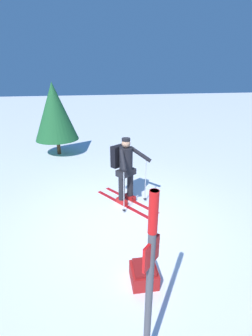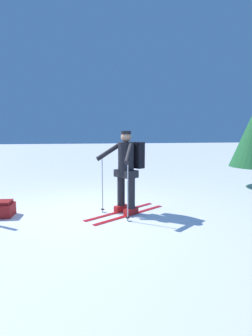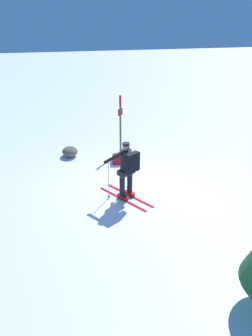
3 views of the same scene
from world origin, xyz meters
name	(u,v)px [view 3 (image 3 of 3)]	position (x,y,z in m)	size (l,w,h in m)	color
ground_plane	(129,186)	(0.00, 0.00, 0.00)	(80.00, 80.00, 0.00)	white
skier	(127,168)	(0.65, -0.24, 0.92)	(1.73, 1.23, 1.61)	red
dropped_backpack	(118,159)	(-1.72, 0.07, 0.14)	(0.44, 0.43, 0.30)	maroon
trail_marker	(120,119)	(-2.72, 0.38, 1.23)	(0.17, 0.20, 2.07)	#4C4C51
rock_boulder	(70,152)	(-2.71, -1.48, 0.18)	(0.64, 0.54, 0.35)	#5B5651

